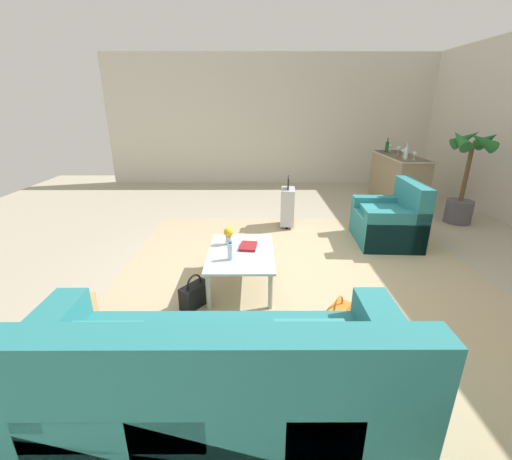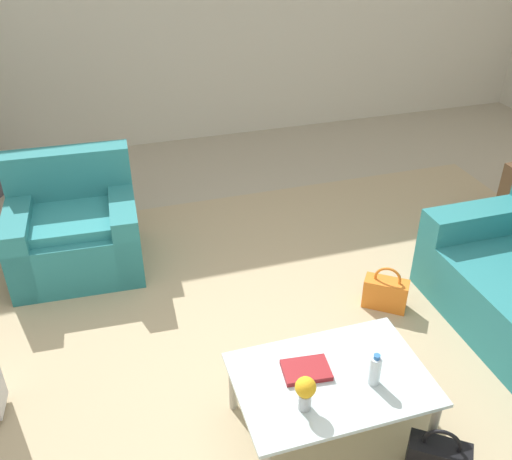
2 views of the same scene
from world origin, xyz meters
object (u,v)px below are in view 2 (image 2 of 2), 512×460
handbag_orange (385,293)px  handbag_black (438,460)px  water_bottle (375,370)px  flower_vase (305,391)px  coffee_table (331,384)px  coffee_table_book (306,370)px  armchair (76,231)px

handbag_orange → handbag_black: bearing=-107.0°
water_bottle → flower_vase: bearing=-173.2°
handbag_black → coffee_table: bearing=133.4°
handbag_black → coffee_table_book: bearing=135.8°
coffee_table → handbag_black: size_ratio=2.98×
coffee_table → handbag_orange: coffee_table is taller
handbag_orange → handbag_black: same height
coffee_table → water_bottle: bearing=-26.6°
water_bottle → coffee_table_book: water_bottle is taller
coffee_table → flower_vase: (-0.22, -0.15, 0.17)m
coffee_table → coffee_table_book: 0.16m
coffee_table_book → flower_vase: (-0.10, -0.23, 0.11)m
water_bottle → handbag_black: size_ratio=0.57×
handbag_orange → flower_vase: bearing=-135.5°
coffee_table_book → handbag_black: (0.55, -0.54, -0.30)m
armchair → flower_vase: size_ratio=5.04×
armchair → handbag_orange: 2.50m
handbag_orange → armchair: bearing=149.3°
armchair → handbag_orange: size_ratio=2.89×
water_bottle → handbag_black: water_bottle is taller
coffee_table → water_bottle: size_ratio=5.22×
coffee_table_book → handbag_orange: 1.30m
flower_vase → water_bottle: bearing=6.8°
armchair → water_bottle: bearing=-56.6°
armchair → handbag_orange: armchair is taller
coffee_table_book → handbag_orange: bearing=46.6°
armchair → flower_vase: 2.57m
armchair → flower_vase: (1.08, -2.32, 0.23)m
flower_vase → coffee_table_book: bearing=66.5°
flower_vase → handbag_orange: size_ratio=0.57×
flower_vase → handbag_black: bearing=-25.2°
handbag_black → flower_vase: bearing=154.8°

